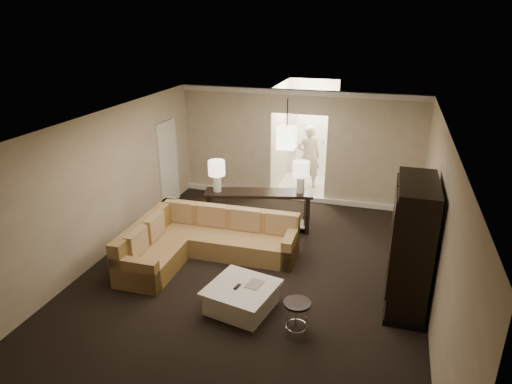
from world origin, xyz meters
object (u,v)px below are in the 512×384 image
(console_table, at_px, (259,207))
(person, at_px, (309,153))
(coffee_table, at_px, (242,297))
(armoire, at_px, (410,248))
(drink_table, at_px, (297,311))
(sectional_sofa, at_px, (201,241))

(console_table, xyz_separation_m, person, (0.53, 2.98, 0.43))
(coffee_table, bearing_deg, armoire, 20.34)
(coffee_table, xyz_separation_m, armoire, (2.50, 0.93, 0.81))
(console_table, relative_size, drink_table, 4.66)
(coffee_table, relative_size, armoire, 0.57)
(sectional_sofa, distance_m, coffee_table, 1.87)
(coffee_table, distance_m, person, 5.90)
(coffee_table, relative_size, person, 0.62)
(console_table, bearing_deg, armoire, -46.95)
(coffee_table, relative_size, console_table, 0.51)
(sectional_sofa, height_order, console_table, console_table)
(sectional_sofa, xyz_separation_m, console_table, (0.71, 1.52, 0.19))
(person, bearing_deg, console_table, 65.70)
(drink_table, bearing_deg, console_table, 115.64)
(sectional_sofa, xyz_separation_m, drink_table, (2.24, -1.67, 0.02))
(coffee_table, distance_m, drink_table, 1.03)
(armoire, xyz_separation_m, drink_table, (-1.54, -1.24, -0.65))
(drink_table, bearing_deg, armoire, 38.84)
(armoire, xyz_separation_m, person, (-2.54, 4.93, -0.06))
(console_table, height_order, person, person)
(armoire, bearing_deg, drink_table, -141.16)
(coffee_table, distance_m, console_table, 2.95)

